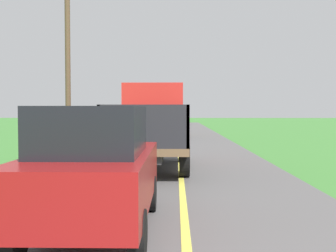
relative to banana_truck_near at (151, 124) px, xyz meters
name	(u,v)px	position (x,y,z in m)	size (l,w,h in m)	color
banana_truck_near	(151,124)	(0.00, 0.00, 0.00)	(2.38, 5.82, 2.80)	#2D2D30
banana_truck_far	(164,117)	(-0.04, 15.40, 0.00)	(2.38, 5.81, 2.80)	#2D2D30
utility_pole_roadside	(68,58)	(-3.26, 1.70, 2.44)	(1.82, 0.20, 7.28)	brown
following_car	(95,167)	(-0.40, -7.69, -0.40)	(1.74, 4.10, 1.92)	maroon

